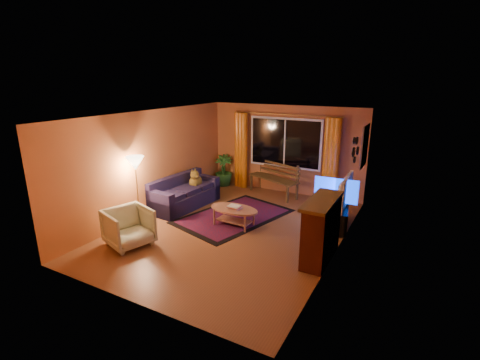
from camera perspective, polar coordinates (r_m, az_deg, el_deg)
The scene contains 22 objects.
floor at distance 7.78m, azimuth -1.06°, elevation -8.06°, with size 4.50×6.00×0.02m, color brown.
ceiling at distance 7.11m, azimuth -1.17°, elevation 10.74°, with size 4.50×6.00×0.02m, color white.
wall_back at distance 10.01m, azimuth 7.44°, elevation 4.96°, with size 4.50×0.02×2.50m, color #C5713C.
wall_left at distance 8.65m, azimuth -14.27°, elevation 2.79°, with size 0.02×6.00×2.50m, color #C5713C.
wall_right at distance 6.58m, azimuth 16.29°, elevation -1.63°, with size 0.02×6.00×2.50m, color #C5713C.
window at distance 9.91m, azimuth 7.34°, elevation 6.03°, with size 2.00×0.02×1.30m, color black.
curtain_rod at distance 9.76m, azimuth 7.42°, elevation 10.62°, with size 0.03×0.03×3.20m, color #BF8C3F.
curtain_left at distance 10.47m, azimuth 0.23°, elevation 4.88°, with size 0.36×0.36×2.24m, color orange.
curtain_right at distance 9.52m, azimuth 14.72°, elevation 3.17°, with size 0.36×0.36×2.24m, color orange.
bench at distance 9.93m, azimuth 5.46°, elevation -1.08°, with size 1.60×0.47×0.48m, color #4F3A1C.
potted_plant at distance 10.72m, azimuth -2.72°, elevation 1.61°, with size 0.53×0.53×0.95m, color #235B1E.
sofa at distance 9.06m, azimuth -9.11°, elevation -1.93°, with size 0.83×1.94×0.79m, color #1E1837.
dog at distance 9.29m, azimuth -7.31°, elevation 0.22°, with size 0.34×0.47×0.51m, color olive, non-canonical shape.
armchair at distance 7.25m, azimuth -17.82°, elevation -7.11°, with size 0.81×0.76×0.83m, color beige.
floor_lamp at distance 8.05m, azimuth -16.48°, elevation -1.76°, with size 0.27×0.27×1.59m, color #BF8C3F.
rug at distance 8.42m, azimuth -1.04°, elevation -5.94°, with size 1.72×2.71×0.02m, color maroon.
coffee_table at distance 7.86m, azimuth -0.99°, elevation -6.07°, with size 1.15×1.15×0.42m, color #A4694F.
tv_console at distance 8.10m, azimuth 15.85°, elevation -5.73°, with size 0.40×1.19×0.50m, color black.
television at distance 7.90m, azimuth 16.18°, elevation -1.75°, with size 1.19×0.16×0.69m, color black.
fireplace at distance 6.51m, azimuth 13.19°, elevation -8.22°, with size 0.40×1.20×1.10m, color maroon.
mirror_cluster at distance 7.70m, azimuth 18.39°, elevation 5.00°, with size 0.06×0.60×0.56m, color black, non-canonical shape.
painting at distance 8.84m, azimuth 19.76°, elevation 5.27°, with size 0.04×0.76×0.96m, color #D65D0E.
Camera 1 is at (3.50, -6.16, 3.21)m, focal length 26.00 mm.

